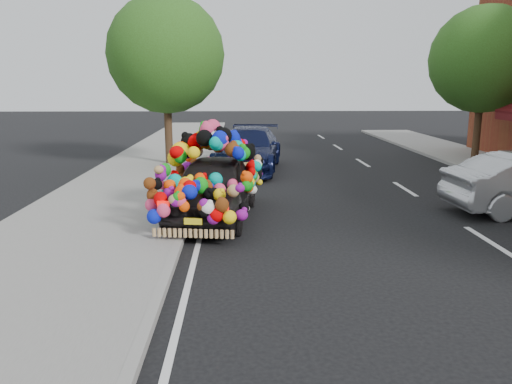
# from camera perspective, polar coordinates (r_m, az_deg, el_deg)

# --- Properties ---
(ground) EXTENTS (100.00, 100.00, 0.00)m
(ground) POSITION_cam_1_polar(r_m,az_deg,el_deg) (9.57, 5.45, -5.93)
(ground) COLOR black
(ground) RESTS_ON ground
(sidewalk) EXTENTS (4.00, 60.00, 0.12)m
(sidewalk) POSITION_cam_1_polar(r_m,az_deg,el_deg) (9.96, -20.02, -5.53)
(sidewalk) COLOR gray
(sidewalk) RESTS_ON ground
(kerb) EXTENTS (0.15, 60.00, 0.13)m
(kerb) POSITION_cam_1_polar(r_m,az_deg,el_deg) (9.54, -8.76, -5.66)
(kerb) COLOR gray
(kerb) RESTS_ON ground
(lane_markings) EXTENTS (6.00, 50.00, 0.01)m
(lane_markings) POSITION_cam_1_polar(r_m,az_deg,el_deg) (10.64, 25.14, -5.15)
(lane_markings) COLOR silver
(lane_markings) RESTS_ON ground
(tree_near_sidewalk) EXTENTS (4.20, 4.20, 6.13)m
(tree_near_sidewalk) POSITION_cam_1_polar(r_m,az_deg,el_deg) (18.73, -10.28, 15.20)
(tree_near_sidewalk) COLOR #332114
(tree_near_sidewalk) RESTS_ON ground
(tree_far_b) EXTENTS (4.00, 4.00, 5.90)m
(tree_far_b) POSITION_cam_1_polar(r_m,az_deg,el_deg) (21.16, 24.57, 13.59)
(tree_far_b) COLOR #332114
(tree_far_b) RESTS_ON ground
(plush_art_car) EXTENTS (2.56, 4.51, 2.04)m
(plush_art_car) POSITION_cam_1_polar(r_m,az_deg,el_deg) (11.20, -4.95, 2.23)
(plush_art_car) COLOR black
(plush_art_car) RESTS_ON ground
(navy_sedan) EXTENTS (2.79, 5.39, 1.49)m
(navy_sedan) POSITION_cam_1_polar(r_m,az_deg,el_deg) (17.63, -0.88, 4.92)
(navy_sedan) COLOR #0B1133
(navy_sedan) RESTS_ON ground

